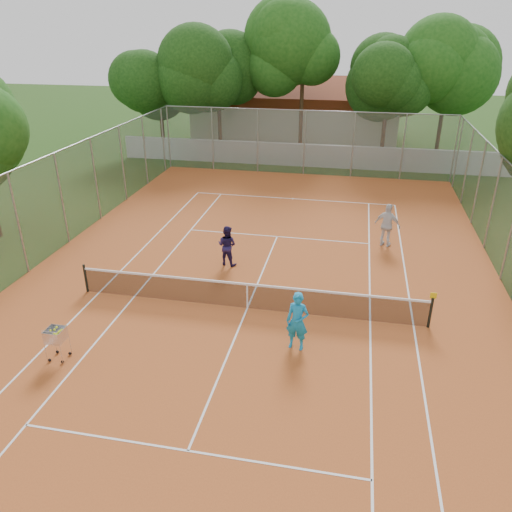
% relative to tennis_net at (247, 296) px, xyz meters
% --- Properties ---
extents(ground, '(120.00, 120.00, 0.00)m').
position_rel_tennis_net_xyz_m(ground, '(0.00, 0.00, -0.51)').
color(ground, '#1B380F').
rests_on(ground, ground).
extents(court_pad, '(18.00, 34.00, 0.02)m').
position_rel_tennis_net_xyz_m(court_pad, '(0.00, 0.00, -0.50)').
color(court_pad, '#AF5322').
rests_on(court_pad, ground).
extents(court_lines, '(10.98, 23.78, 0.01)m').
position_rel_tennis_net_xyz_m(court_lines, '(0.00, 0.00, -0.49)').
color(court_lines, white).
rests_on(court_lines, court_pad).
extents(tennis_net, '(11.88, 0.10, 0.98)m').
position_rel_tennis_net_xyz_m(tennis_net, '(0.00, 0.00, 0.00)').
color(tennis_net, black).
rests_on(tennis_net, court_pad).
extents(perimeter_fence, '(18.00, 34.00, 4.00)m').
position_rel_tennis_net_xyz_m(perimeter_fence, '(0.00, 0.00, 1.49)').
color(perimeter_fence, slate).
rests_on(perimeter_fence, ground).
extents(boundary_wall, '(26.00, 0.30, 1.50)m').
position_rel_tennis_net_xyz_m(boundary_wall, '(0.00, 19.00, 0.24)').
color(boundary_wall, silver).
rests_on(boundary_wall, ground).
extents(clubhouse, '(16.40, 9.00, 4.40)m').
position_rel_tennis_net_xyz_m(clubhouse, '(-2.00, 29.00, 1.69)').
color(clubhouse, beige).
rests_on(clubhouse, ground).
extents(tropical_trees, '(29.00, 19.00, 10.00)m').
position_rel_tennis_net_xyz_m(tropical_trees, '(0.00, 22.00, 4.49)').
color(tropical_trees, '#12350D').
rests_on(tropical_trees, ground).
extents(player_near, '(0.73, 0.53, 1.84)m').
position_rel_tennis_net_xyz_m(player_near, '(1.93, -1.93, 0.43)').
color(player_near, '#1687BF').
rests_on(player_near, court_pad).
extents(player_far_left, '(0.92, 0.80, 1.64)m').
position_rel_tennis_net_xyz_m(player_far_left, '(-1.52, 3.20, 0.33)').
color(player_far_left, '#1F1643').
rests_on(player_far_left, court_pad).
extents(player_far_right, '(1.21, 0.83, 1.91)m').
position_rel_tennis_net_xyz_m(player_far_right, '(4.79, 6.34, 0.47)').
color(player_far_right, silver).
rests_on(player_far_right, court_pad).
extents(ball_hopper, '(0.68, 0.68, 1.10)m').
position_rel_tennis_net_xyz_m(ball_hopper, '(-4.75, -3.83, 0.06)').
color(ball_hopper, silver).
rests_on(ball_hopper, court_pad).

